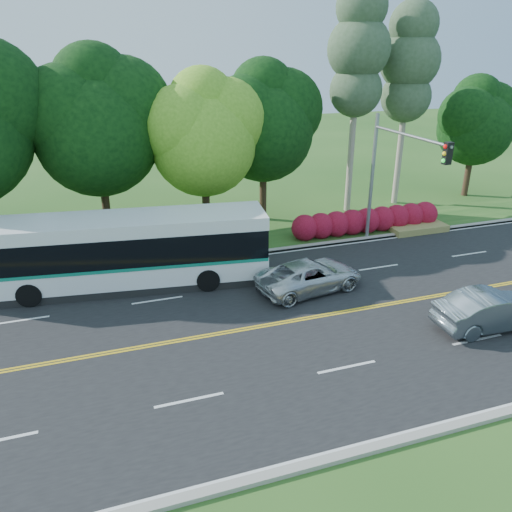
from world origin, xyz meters
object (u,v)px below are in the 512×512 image
object	(u,v)px
transit_bus	(126,252)
sedan	(492,310)
traffic_signal	(393,165)
suv	(310,276)

from	to	relation	value
transit_bus	sedan	xyz separation A→B (m)	(13.11, -8.29, -0.88)
traffic_signal	sedan	xyz separation A→B (m)	(-0.40, -8.29, -3.90)
traffic_signal	sedan	distance (m)	9.16
traffic_signal	sedan	world-z (taller)	traffic_signal
suv	sedan	bearing A→B (deg)	-143.83
traffic_signal	transit_bus	xyz separation A→B (m)	(-13.52, 0.01, -3.02)
traffic_signal	suv	distance (m)	7.64
transit_bus	sedan	world-z (taller)	transit_bus
sedan	suv	xyz separation A→B (m)	(-5.38, 5.25, -0.07)
sedan	suv	size ratio (longest dim) A/B	0.94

